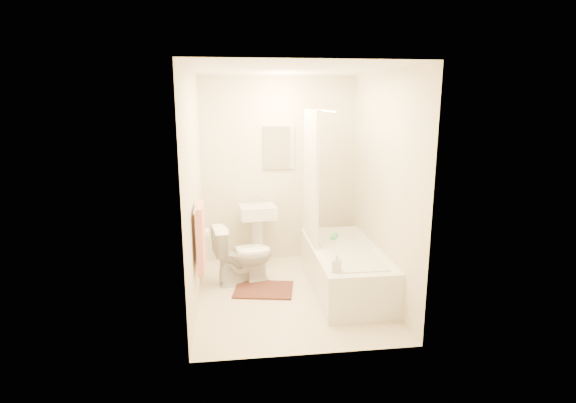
{
  "coord_description": "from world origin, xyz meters",
  "views": [
    {
      "loc": [
        -0.61,
        -4.56,
        2.11
      ],
      "look_at": [
        0.0,
        0.25,
        1.0
      ],
      "focal_mm": 28.0,
      "sensor_mm": 36.0,
      "label": 1
    }
  ],
  "objects": [
    {
      "name": "sink",
      "position": [
        -0.3,
        0.95,
        0.43
      ],
      "size": [
        0.48,
        0.4,
        0.87
      ],
      "primitive_type": null,
      "rotation": [
        0.0,
        0.0,
        0.11
      ],
      "color": "white",
      "rests_on": "floor"
    },
    {
      "name": "scrub_brush",
      "position": [
        0.59,
        0.48,
        0.5
      ],
      "size": [
        0.13,
        0.21,
        0.04
      ],
      "primitive_type": "cube",
      "rotation": [
        0.0,
        0.0,
        -0.4
      ],
      "color": "#43B472",
      "rests_on": "bathtub"
    },
    {
      "name": "toilet",
      "position": [
        -0.51,
        0.42,
        0.34
      ],
      "size": [
        0.75,
        0.5,
        0.68
      ],
      "primitive_type": "imported",
      "rotation": [
        0.0,
        0.0,
        1.74
      ],
      "color": "white",
      "rests_on": "floor"
    },
    {
      "name": "mirror",
      "position": [
        0.0,
        1.18,
        1.5
      ],
      "size": [
        0.4,
        0.03,
        0.55
      ],
      "primitive_type": "cube",
      "color": "white",
      "rests_on": "wall_back"
    },
    {
      "name": "wall_back",
      "position": [
        0.0,
        1.2,
        1.2
      ],
      "size": [
        2.0,
        0.02,
        2.4
      ],
      "primitive_type": "cube",
      "color": "beige",
      "rests_on": "ground"
    },
    {
      "name": "towel_bar",
      "position": [
        -0.96,
        -0.25,
        1.1
      ],
      "size": [
        0.02,
        0.6,
        0.02
      ],
      "primitive_type": "cylinder",
      "rotation": [
        1.57,
        0.0,
        0.0
      ],
      "color": "silver",
      "rests_on": "wall_left"
    },
    {
      "name": "shower_curtain",
      "position": [
        0.3,
        0.5,
        1.22
      ],
      "size": [
        0.04,
        0.8,
        1.55
      ],
      "primitive_type": "cube",
      "color": "silver",
      "rests_on": "curtain_rod"
    },
    {
      "name": "bathtub",
      "position": [
        0.63,
        0.11,
        0.24
      ],
      "size": [
        0.74,
        1.69,
        0.48
      ],
      "primitive_type": null,
      "color": "white",
      "rests_on": "floor"
    },
    {
      "name": "wall_left",
      "position": [
        -1.0,
        0.0,
        1.2
      ],
      "size": [
        0.02,
        2.4,
        2.4
      ],
      "primitive_type": "cube",
      "color": "beige",
      "rests_on": "ground"
    },
    {
      "name": "ceiling",
      "position": [
        0.0,
        0.0,
        2.4
      ],
      "size": [
        2.4,
        2.4,
        0.0
      ],
      "primitive_type": "plane",
      "color": "white",
      "rests_on": "ground"
    },
    {
      "name": "toilet_paper",
      "position": [
        -0.93,
        0.12,
        0.7
      ],
      "size": [
        0.11,
        0.12,
        0.12
      ],
      "primitive_type": "cylinder",
      "rotation": [
        0.0,
        1.57,
        0.0
      ],
      "color": "white",
      "rests_on": "wall_left"
    },
    {
      "name": "wall_right",
      "position": [
        1.0,
        0.0,
        1.2
      ],
      "size": [
        0.02,
        2.4,
        2.4
      ],
      "primitive_type": "cube",
      "color": "beige",
      "rests_on": "ground"
    },
    {
      "name": "towel",
      "position": [
        -0.93,
        -0.25,
        0.78
      ],
      "size": [
        0.06,
        0.45,
        0.66
      ],
      "primitive_type": "cube",
      "color": "#CC7266",
      "rests_on": "towel_bar"
    },
    {
      "name": "floor",
      "position": [
        0.0,
        0.0,
        0.0
      ],
      "size": [
        2.4,
        2.4,
        0.0
      ],
      "primitive_type": "plane",
      "color": "beige",
      "rests_on": "ground"
    },
    {
      "name": "soap_bottle",
      "position": [
        0.37,
        -0.56,
        0.56
      ],
      "size": [
        0.11,
        0.11,
        0.18
      ],
      "primitive_type": "imported",
      "rotation": [
        0.0,
        0.0,
        -0.42
      ],
      "color": "white",
      "rests_on": "bathtub"
    },
    {
      "name": "bath_mat",
      "position": [
        -0.29,
        0.15,
        0.01
      ],
      "size": [
        0.73,
        0.6,
        0.02
      ],
      "primitive_type": "cube",
      "rotation": [
        0.0,
        0.0,
        -0.18
      ],
      "color": "#4D221D",
      "rests_on": "floor"
    },
    {
      "name": "curtain_rod",
      "position": [
        0.3,
        0.1,
        2.0
      ],
      "size": [
        0.03,
        1.7,
        0.03
      ],
      "primitive_type": "cylinder",
      "rotation": [
        1.57,
        0.0,
        0.0
      ],
      "color": "silver",
      "rests_on": "wall_back"
    }
  ]
}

